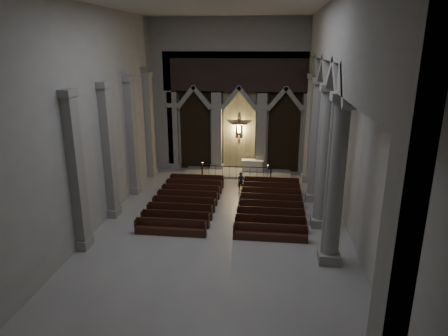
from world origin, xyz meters
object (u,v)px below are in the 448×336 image
altar (253,165)px  pews (228,205)px  worshipper (241,181)px  altar_rail (236,170)px  candle_stand_left (203,174)px  candle_stand_right (267,177)px

altar → pews: altar is taller
altar → worshipper: (-0.61, -4.22, 0.04)m
altar_rail → pews: size_ratio=0.58×
candle_stand_left → pews: 6.46m
candle_stand_right → pews: 6.29m
worshipper → candle_stand_right: bearing=35.9°
pews → worshipper: worshipper is taller
candle_stand_right → pews: size_ratio=0.14×
altar_rail → candle_stand_right: bearing=-3.6°
altar_rail → pews: bearing=-90.0°
altar → worshipper: worshipper is taller
altar_rail → candle_stand_right: candle_stand_right is taller
pews → altar_rail: bearing=90.0°
altar → pews: size_ratio=0.19×
altar → altar_rail: altar_rail is taller
candle_stand_right → altar_rail: bearing=176.4°
worshipper → altar: bearing=67.6°
altar_rail → worshipper: (0.56, -2.35, -0.06)m
altar → altar_rail: size_ratio=0.33×
altar_rail → worshipper: worshipper is taller
altar → candle_stand_left: (-3.78, -1.93, -0.25)m
candle_stand_left → altar: bearing=27.0°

